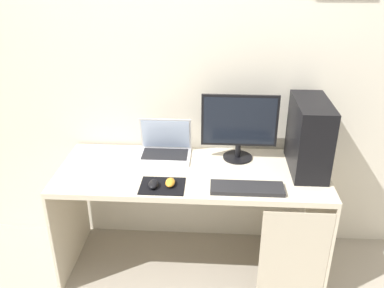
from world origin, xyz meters
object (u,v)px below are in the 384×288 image
Objects in this scene: pc_tower at (309,136)px; monitor at (239,126)px; mouse_right at (153,184)px; laptop at (165,148)px; mouse_left at (170,182)px; keyboard at (247,188)px.

pc_tower is 0.43m from monitor.
pc_tower reaches higher than mouse_right.
laptop is 0.40m from mouse_left.
keyboard is at bearing 0.53° from mouse_right.
pc_tower reaches higher than mouse_left.
pc_tower is at bearing -8.04° from laptop.
monitor is at bearing -2.67° from laptop.
mouse_right is at bearing -142.05° from monitor.
laptop is at bearing 141.91° from keyboard.
pc_tower is 0.98m from mouse_right.
laptop is (-0.48, 0.02, -0.18)m from monitor.
mouse_left is (-0.44, 0.02, 0.01)m from keyboard.
pc_tower is at bearing 17.58° from mouse_left.
monitor is 1.15× the size of keyboard.
mouse_left is at bearing 177.42° from keyboard.
monitor reaches higher than mouse_right.
mouse_left reaches higher than keyboard.
mouse_right is (-0.09, -0.03, 0.00)m from mouse_left.
laptop is (-0.90, 0.13, -0.17)m from pc_tower.
laptop is 0.81× the size of keyboard.
pc_tower is at bearing 17.29° from mouse_right.
mouse_left is at bearing 14.74° from mouse_right.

